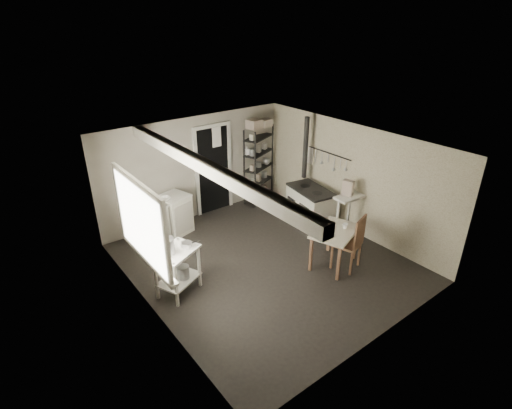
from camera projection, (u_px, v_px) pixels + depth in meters
floor at (266, 262)px, 7.55m from camera, size 5.00×5.00×0.00m
ceiling at (267, 145)px, 6.55m from camera, size 5.00×5.00×0.00m
wall_back at (195, 168)px, 8.83m from camera, size 4.50×0.02×2.30m
wall_front at (385, 274)px, 5.27m from camera, size 4.50×0.02×2.30m
wall_left at (146, 249)px, 5.81m from camera, size 0.02×5.00×2.30m
wall_right at (350, 179)px, 8.29m from camera, size 0.02×5.00×2.30m
window at (140, 223)px, 5.82m from camera, size 0.12×1.76×1.28m
doorway at (214, 171)px, 9.12m from camera, size 0.96×0.10×2.08m
ceiling_beam at (205, 166)px, 5.93m from camera, size 0.18×5.00×0.18m
wallpaper_panel at (350, 179)px, 8.28m from camera, size 0.01×5.00×2.30m
utensil_rail at (329, 153)px, 8.51m from camera, size 0.06×1.20×0.44m
prep_table at (178, 272)px, 6.58m from camera, size 0.86×0.75×0.82m
stockpot at (166, 247)px, 6.26m from camera, size 0.36×0.36×0.30m
saucepan at (187, 245)px, 6.50m from camera, size 0.20×0.20×0.10m
bucket at (183, 272)px, 6.61m from camera, size 0.21×0.21×0.22m
base_cabinets at (163, 219)px, 8.16m from camera, size 1.40×0.88×0.85m
mixing_bowl at (165, 195)px, 8.01m from camera, size 0.28×0.28×0.07m
counter_cup at (143, 201)px, 7.70m from camera, size 0.16×0.16×0.10m
shelf_rack at (259, 164)px, 9.67m from camera, size 0.95×0.65×1.86m
shelf_jar at (247, 149)px, 9.32m from camera, size 0.10×0.10×0.20m
storage_box_a at (254, 122)px, 9.08m from camera, size 0.35×0.32×0.21m
storage_box_b at (265, 121)px, 9.26m from camera, size 0.31×0.29×0.17m
stove at (310, 206)px, 8.72m from camera, size 0.77×1.17×0.85m
stovepipe at (305, 148)px, 8.71m from camera, size 0.12×0.12×1.37m
side_ledge at (347, 219)px, 8.20m from camera, size 0.63×0.36×0.95m
oats_box at (347, 193)px, 7.99m from camera, size 0.19×0.24×0.32m
work_table at (334, 247)px, 7.33m from camera, size 1.12×0.94×0.72m
table_cup at (345, 224)px, 7.22m from camera, size 0.12×0.12×0.09m
chair at (347, 244)px, 7.21m from camera, size 0.56×0.58×1.08m
flour_sack at (261, 196)px, 9.70m from camera, size 0.47×0.42×0.50m
floor_crock at (335, 236)px, 8.29m from camera, size 0.13×0.13×0.15m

